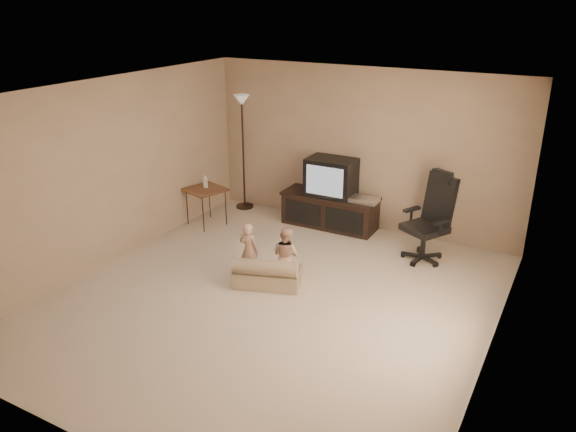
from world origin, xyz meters
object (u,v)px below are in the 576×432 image
side_table (205,190)px  child_sofa (267,274)px  tv_stand (331,199)px  office_chair (429,229)px  toddler_left (249,251)px  toddler_right (286,255)px  floor_lamp (242,127)px

side_table → child_sofa: (1.90, -1.31, -0.42)m
tv_stand → office_chair: bearing=-15.5°
toddler_left → toddler_right: size_ratio=0.99×
office_chair → side_table: 3.50m
tv_stand → toddler_right: tv_stand is taller
toddler_left → office_chair: bearing=-136.3°
floor_lamp → toddler_right: 3.03m
office_chair → child_sofa: office_chair is taller
floor_lamp → child_sofa: floor_lamp is taller
office_chair → floor_lamp: bearing=-159.5°
side_table → floor_lamp: 1.27m
tv_stand → office_chair: 1.75m
office_chair → side_table: office_chair is taller
floor_lamp → office_chair: bearing=-8.6°
floor_lamp → toddler_right: floor_lamp is taller
floor_lamp → toddler_right: (1.97, -2.07, -1.04)m
side_table → toddler_right: size_ratio=1.07×
side_table → toddler_right: 2.35m
toddler_left → toddler_right: 0.50m
tv_stand → office_chair: (1.69, -0.45, -0.01)m
child_sofa → toddler_left: size_ratio=1.23×
floor_lamp → toddler_right: bearing=-46.4°
child_sofa → tv_stand: bearing=74.1°
office_chair → child_sofa: bearing=-102.4°
toddler_right → floor_lamp: bearing=-38.8°
child_sofa → toddler_left: toddler_left is taller
side_table → floor_lamp: floor_lamp is taller
tv_stand → toddler_left: tv_stand is taller
office_chair → toddler_left: bearing=-109.4°
tv_stand → side_table: (-1.77, -0.90, 0.13)m
side_table → floor_lamp: (0.10, 0.96, 0.83)m
office_chair → floor_lamp: floor_lamp is taller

